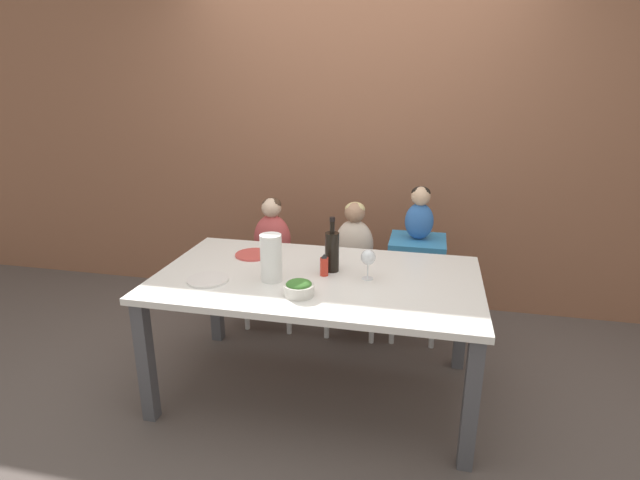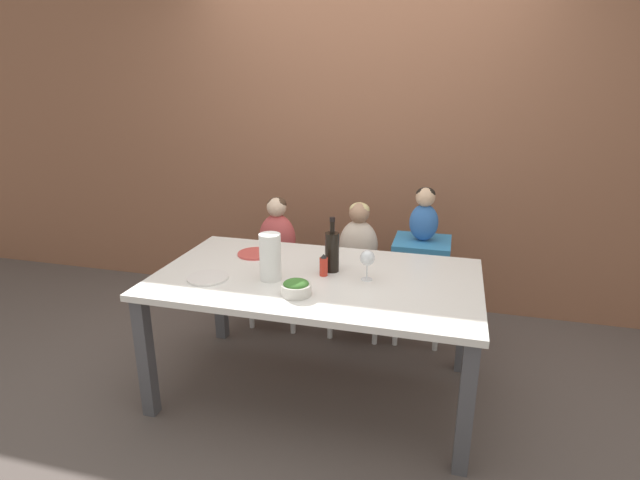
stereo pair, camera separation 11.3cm
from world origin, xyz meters
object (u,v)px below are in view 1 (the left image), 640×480
Objects in this scene: person_child_center at (354,238)px; person_baby_right at (420,212)px; chair_far_center at (353,278)px; chair_right_highchair at (417,260)px; dinner_plate_back_left at (254,255)px; salad_bowl_large at (299,288)px; wine_bottle at (332,250)px; chair_far_left at (273,271)px; paper_towel_roll at (271,258)px; person_child_left at (272,232)px; dinner_plate_front_left at (208,280)px; wine_glass_near at (368,258)px.

person_child_center is 0.48m from person_baby_right.
person_baby_right is at bearing 0.14° from chair_far_center.
chair_right_highchair is 3.28× the size of dinner_plate_back_left.
wine_bottle is at bearing 75.11° from salad_bowl_large.
chair_far_left is 3.15× the size of salad_bowl_large.
wine_bottle is 1.40× the size of dinner_plate_back_left.
chair_far_left is at bearing 107.79° from paper_towel_roll.
person_child_center is 0.95m from paper_towel_roll.
person_child_center is 1.33× the size of person_baby_right.
person_child_left is (-0.00, 0.00, 0.29)m from chair_far_left.
dinner_plate_back_left is (-0.51, 0.14, -0.11)m from wine_bottle.
dinner_plate_front_left reaches higher than chair_far_left.
chair_far_center is at bearing 180.00° from chair_right_highchair.
chair_far_left is at bearing -179.94° from person_child_center.
dinner_plate_back_left is (-0.96, -0.54, 0.15)m from chair_right_highchair.
person_baby_right is (0.43, 0.00, 0.21)m from person_child_center.
dinner_plate_back_left is at bearing -83.87° from chair_far_left.
person_child_left is at bearing -179.98° from person_baby_right.
person_baby_right is 2.16× the size of wine_glass_near.
person_baby_right reaches higher than wine_bottle.
paper_towel_roll is (-0.30, -0.88, 0.15)m from person_child_center.
person_child_left reaches higher than dinner_plate_front_left.
dinner_plate_front_left is (-1.06, -0.97, 0.15)m from chair_right_highchair.
chair_far_center is at bearing 83.73° from salad_bowl_large.
chair_far_left is 0.63m from dinner_plate_back_left.
person_child_left is 3.11× the size of salad_bowl_large.
wine_bottle is (-0.02, -0.68, 0.43)m from chair_far_center.
chair_far_left is at bearing 114.54° from salad_bowl_large.
person_child_center is at bearing 0.06° from chair_far_left.
person_child_left is 1.33× the size of person_baby_right.
chair_far_center is 1.35× the size of person_baby_right.
salad_bowl_large is (0.19, -0.15, -0.09)m from paper_towel_roll.
chair_right_highchair is at bearing 29.56° from dinner_plate_back_left.
dinner_plate_front_left is 0.44m from dinner_plate_back_left.
chair_far_center is at bearing 71.06° from paper_towel_roll.
wine_glass_near reaches higher than salad_bowl_large.
person_child_left is at bearing 96.12° from dinner_plate_back_left.
person_baby_right is (1.02, 0.00, 0.50)m from chair_far_left.
person_child_left reaches higher than dinner_plate_back_left.
salad_bowl_large is (-0.11, -1.04, 0.35)m from chair_far_center.
salad_bowl_large is at bearing -117.57° from person_baby_right.
person_child_center is at bearing 104.05° from wine_glass_near.
wine_glass_near is 0.75× the size of dinner_plate_back_left.
wine_glass_near is 0.75× the size of dinner_plate_front_left.
salad_bowl_large is 0.52m from dinner_plate_front_left.
person_child_center is 1.52× the size of wine_bottle.
chair_far_left is 1.19m from salad_bowl_large.
wine_bottle reaches higher than dinner_plate_front_left.
paper_towel_roll is 0.43m from dinner_plate_back_left.
person_child_center is (-0.43, 0.00, 0.13)m from chair_right_highchair.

